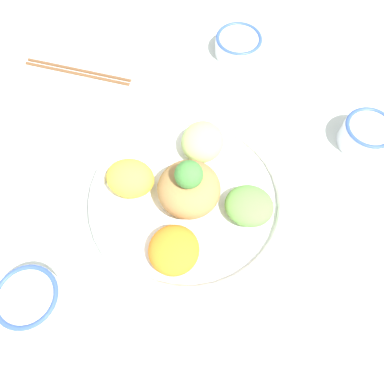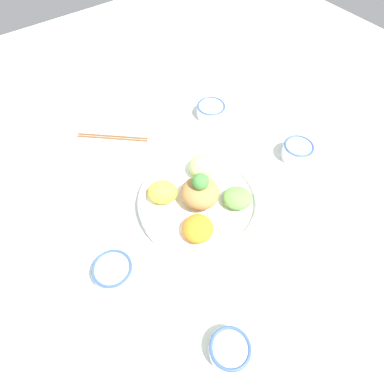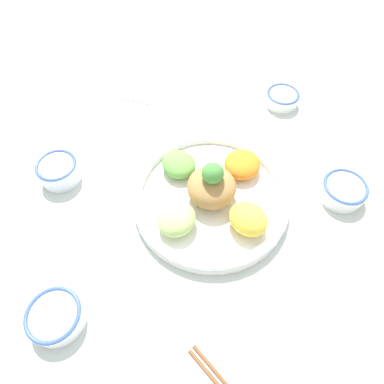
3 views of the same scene
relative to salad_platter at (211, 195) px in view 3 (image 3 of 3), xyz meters
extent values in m
plane|color=silver|center=(-0.03, 0.02, -0.03)|extent=(2.40, 2.40, 0.00)
cylinder|color=white|center=(0.00, 0.00, -0.02)|extent=(0.32, 0.32, 0.02)
torus|color=white|center=(0.00, 0.00, 0.00)|extent=(0.32, 0.32, 0.02)
ellipsoid|color=#B7DB7A|center=(0.07, -0.06, 0.02)|extent=(0.10, 0.10, 0.05)
ellipsoid|color=yellow|center=(0.06, 0.07, 0.02)|extent=(0.10, 0.10, 0.06)
ellipsoid|color=orange|center=(-0.07, 0.06, 0.01)|extent=(0.11, 0.11, 0.04)
ellipsoid|color=#6BAD4C|center=(-0.06, -0.07, 0.01)|extent=(0.10, 0.10, 0.04)
ellipsoid|color=#AD7F47|center=(0.00, 0.00, 0.03)|extent=(0.10, 0.10, 0.07)
sphere|color=#478E3D|center=(0.00, 0.00, 0.07)|extent=(0.04, 0.04, 0.04)
cylinder|color=white|center=(0.26, -0.24, -0.01)|extent=(0.09, 0.09, 0.04)
torus|color=#38569E|center=(0.26, -0.24, 0.01)|extent=(0.09, 0.09, 0.01)
cylinder|color=#DBB251|center=(0.26, -0.24, 0.01)|extent=(0.08, 0.08, 0.00)
cylinder|color=white|center=(-0.03, -0.33, 0.00)|extent=(0.09, 0.09, 0.04)
torus|color=#38569E|center=(-0.03, -0.33, 0.02)|extent=(0.09, 0.09, 0.01)
cylinder|color=white|center=(-0.03, -0.33, 0.01)|extent=(0.07, 0.07, 0.00)
cylinder|color=white|center=(-0.04, 0.27, -0.01)|extent=(0.09, 0.09, 0.04)
torus|color=#38569E|center=(-0.04, 0.27, 0.01)|extent=(0.09, 0.09, 0.01)
cylinder|color=#5B3319|center=(-0.04, 0.27, 0.01)|extent=(0.08, 0.08, 0.00)
cylinder|color=white|center=(-0.32, 0.16, -0.01)|extent=(0.08, 0.08, 0.03)
torus|color=#38569E|center=(-0.32, 0.16, 0.00)|extent=(0.08, 0.08, 0.01)
cylinder|color=#5B3319|center=(-0.32, 0.16, 0.00)|extent=(0.07, 0.07, 0.00)
cube|color=silver|center=(-0.29, -0.22, -0.02)|extent=(0.03, 0.08, 0.01)
ellipsoid|color=silver|center=(-0.28, -0.16, -0.02)|extent=(0.04, 0.05, 0.01)
cube|color=silver|center=(-0.15, 0.37, -0.02)|extent=(0.08, 0.04, 0.01)
ellipsoid|color=silver|center=(-0.21, 0.35, -0.02)|extent=(0.06, 0.05, 0.01)
camera|label=1|loc=(-0.23, 0.11, 0.54)|focal=35.00mm
camera|label=2|loc=(-0.37, 0.29, 0.69)|focal=30.00mm
camera|label=3|loc=(0.35, 0.00, 0.55)|focal=30.00mm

